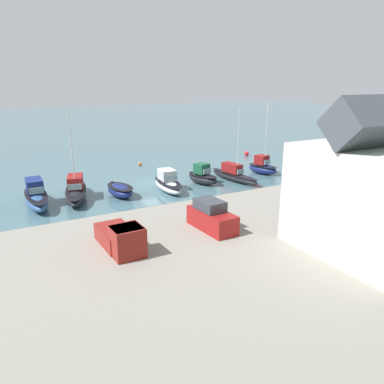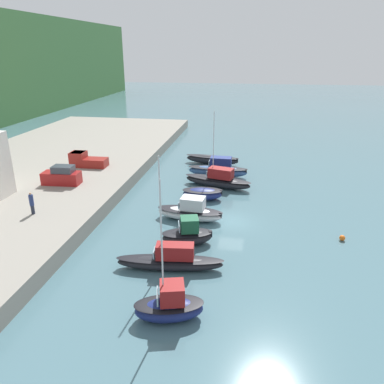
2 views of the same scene
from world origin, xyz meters
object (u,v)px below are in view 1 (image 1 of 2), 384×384
object	(u,v)px
moored_boat_0	(262,167)
mooring_buoy_1	(247,154)
mooring_buoy_0	(140,164)
moored_boat_4	(120,190)
moored_boat_3	(168,183)
parked_car_0	(211,217)
moored_boat_1	(233,175)
moored_boat_5	(76,191)
moored_boat_2	(203,177)
person_on_quay	(284,194)
moored_boat_6	(36,196)
pickup_truck_1	(122,238)

from	to	relation	value
moored_boat_0	mooring_buoy_1	size ratio (longest dim) A/B	11.90
mooring_buoy_0	moored_boat_4	bearing A→B (deg)	60.74
moored_boat_3	parked_car_0	bearing A→B (deg)	81.54
moored_boat_1	moored_boat_5	bearing A→B (deg)	-11.45
moored_boat_2	mooring_buoy_0	distance (m)	13.78
parked_car_0	mooring_buoy_1	world-z (taller)	parked_car_0
moored_boat_0	person_on_quay	distance (m)	18.59
moored_boat_2	parked_car_0	world-z (taller)	parked_car_0
moored_boat_1	moored_boat_3	bearing A→B (deg)	-6.05
moored_boat_4	mooring_buoy_0	world-z (taller)	moored_boat_4
moored_boat_5	mooring_buoy_1	world-z (taller)	moored_boat_5
moored_boat_4	parked_car_0	distance (m)	16.11
parked_car_0	moored_boat_0	bearing A→B (deg)	-141.21
person_on_quay	moored_boat_5	bearing A→B (deg)	-48.24
moored_boat_2	person_on_quay	xyz separation A→B (m)	(0.60, 14.78, 1.72)
moored_boat_0	moored_boat_6	distance (m)	28.57
moored_boat_6	moored_boat_4	bearing A→B (deg)	175.00
moored_boat_5	moored_boat_6	size ratio (longest dim) A/B	1.16
moored_boat_0	pickup_truck_1	bearing A→B (deg)	19.27
moored_boat_3	pickup_truck_1	world-z (taller)	pickup_truck_1
moored_boat_1	mooring_buoy_1	bearing A→B (deg)	-138.90
moored_boat_3	moored_boat_5	xyz separation A→B (m)	(9.90, -1.77, 0.04)
parked_car_0	moored_boat_5	bearing A→B (deg)	-73.83
moored_boat_5	moored_boat_1	bearing A→B (deg)	-170.27
moored_boat_2	moored_boat_3	bearing A→B (deg)	-8.21
moored_boat_1	moored_boat_4	size ratio (longest dim) A/B	1.94
moored_boat_4	mooring_buoy_0	size ratio (longest dim) A/B	9.13
person_on_quay	mooring_buoy_1	size ratio (longest dim) A/B	2.73
moored_boat_1	mooring_buoy_1	world-z (taller)	moored_boat_1
moored_boat_2	moored_boat_3	distance (m)	4.99
parked_car_0	mooring_buoy_1	bearing A→B (deg)	-134.31
parked_car_0	mooring_buoy_0	size ratio (longest dim) A/B	8.38
person_on_quay	mooring_buoy_1	xyz separation A→B (m)	(-16.32, -26.74, -2.23)
moored_boat_5	pickup_truck_1	distance (m)	17.61
moored_boat_2	moored_boat_0	bearing A→B (deg)	168.40
moored_boat_3	moored_boat_5	size ratio (longest dim) A/B	0.74
moored_boat_5	mooring_buoy_1	size ratio (longest dim) A/B	11.77
moored_boat_0	moored_boat_3	world-z (taller)	moored_boat_0
pickup_truck_1	mooring_buoy_1	distance (m)	42.37
moored_boat_6	mooring_buoy_0	size ratio (longest dim) A/B	15.61
moored_boat_1	person_on_quay	distance (m)	15.11
moored_boat_3	moored_boat_5	world-z (taller)	moored_boat_5
moored_boat_2	moored_boat_1	bearing A→B (deg)	157.34
moored_boat_0	parked_car_0	world-z (taller)	moored_boat_0
moored_boat_3	pickup_truck_1	xyz separation A→B (m)	(10.80, 15.76, 1.48)
pickup_truck_1	mooring_buoy_1	size ratio (longest dim) A/B	6.08
moored_boat_4	mooring_buoy_1	xyz separation A→B (m)	(-26.19, -12.11, -0.31)
moored_boat_0	mooring_buoy_1	distance (m)	12.87
moored_boat_2	pickup_truck_1	distance (m)	22.75
moored_boat_2	moored_boat_5	world-z (taller)	moored_boat_5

